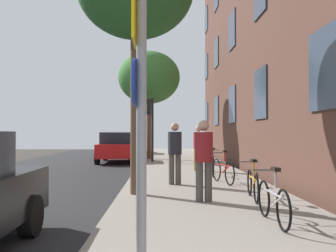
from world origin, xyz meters
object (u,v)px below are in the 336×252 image
traffic_light (150,118)px  bicycle_3 (213,165)px  bicycle_0 (273,201)px  bicycle_1 (253,184)px  car_1 (117,147)px  car_2 (130,143)px  bicycle_2 (223,170)px  pedestrian_1 (175,149)px  tree_far (149,78)px  sign_post (139,93)px  pedestrian_2 (198,145)px  pedestrian_0 (204,155)px

traffic_light → bicycle_3: (2.37, -6.37, -1.88)m
bicycle_0 → bicycle_3: bicycle_3 is taller
bicycle_1 → car_1: car_1 is taller
car_1 → car_2: (0.12, 7.31, -0.00)m
car_1 → bicycle_2: bearing=-65.6°
bicycle_2 → pedestrian_1: bearing=-170.6°
bicycle_3 → bicycle_0: bearing=-89.9°
tree_far → car_2: size_ratio=1.43×
sign_post → pedestrian_1: 6.56m
pedestrian_2 → bicycle_2: bearing=-84.4°
car_1 → bicycle_3: bearing=-60.0°
bicycle_0 → pedestrian_2: bearing=92.4°
tree_far → car_2: 7.43m
tree_far → pedestrian_0: 13.93m
bicycle_1 → pedestrian_0: (-1.12, -0.24, 0.65)m
car_2 → pedestrian_1: bearing=-81.0°
bicycle_3 → car_1: bearing=120.0°
tree_far → pedestrian_0: bearing=-83.1°
tree_far → bicycle_0: (2.52, -15.34, -4.29)m
traffic_light → pedestrian_2: size_ratio=1.85×
bicycle_2 → bicycle_3: bearing=90.2°
pedestrian_2 → sign_post: bearing=-99.5°
sign_post → pedestrian_1: size_ratio=1.95×
bicycle_0 → bicycle_1: bicycle_0 is taller
bicycle_3 → traffic_light: bearing=110.4°
sign_post → bicycle_3: bearing=76.6°
pedestrian_0 → sign_post: bearing=-107.3°
sign_post → pedestrian_1: sign_post is taller
sign_post → bicycle_1: size_ratio=2.10×
pedestrian_0 → car_2: 19.72m
sign_post → traffic_light: bearing=91.1°
traffic_light → pedestrian_0: size_ratio=1.86×
bicycle_2 → sign_post: bearing=-107.2°
tree_far → bicycle_3: size_ratio=3.81×
bicycle_3 → pedestrian_1: bearing=-122.6°
tree_far → bicycle_1: (2.74, -13.11, -4.30)m
bicycle_2 → pedestrian_0: size_ratio=0.97×
bicycle_2 → car_2: size_ratio=0.40×
car_1 → sign_post: bearing=-82.4°
bicycle_1 → car_2: bearing=102.6°
bicycle_2 → car_2: car_2 is taller
bicycle_0 → bicycle_1: size_ratio=1.01×
traffic_light → tree_far: (-0.14, 2.09, 2.40)m
sign_post → car_2: sign_post is taller
pedestrian_1 → car_2: size_ratio=0.41×
bicycle_3 → pedestrian_0: 5.01m
pedestrian_0 → pedestrian_1: bearing=101.2°
bicycle_2 → bicycle_1: bearing=-85.2°
pedestrian_1 → car_1: 9.87m
bicycle_1 → pedestrian_2: pedestrian_2 is taller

